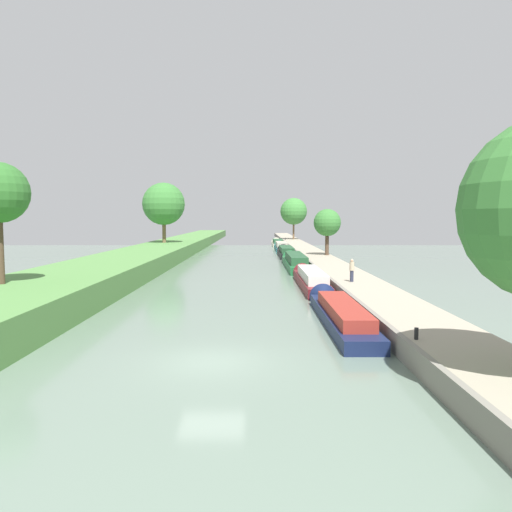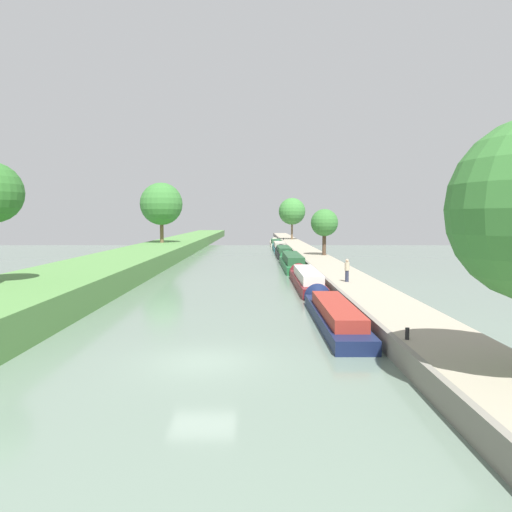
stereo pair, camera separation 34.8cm
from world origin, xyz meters
name	(u,v)px [view 2 (the right image)]	position (x,y,z in m)	size (l,w,h in m)	color
ground_plane	(205,362)	(0.00, 0.00, 0.00)	(160.00, 160.00, 0.00)	slate
right_towpath	(449,351)	(9.30, 0.00, 0.44)	(3.62, 260.00, 0.88)	#9E937F
stone_quay	(398,350)	(7.36, 0.00, 0.46)	(0.25, 260.00, 0.93)	gray
narrowboat_navy	(334,312)	(6.08, 7.32, 0.50)	(1.84, 13.01, 1.77)	#141E42
narrowboat_maroon	(308,279)	(6.06, 20.94, 0.59)	(1.82, 13.65, 1.94)	maroon
narrowboat_green	(293,261)	(5.99, 35.94, 0.65)	(2.07, 16.06, 2.18)	#1E6033
narrowboat_black	(285,252)	(5.99, 52.41, 0.57)	(2.08, 13.54, 2.05)	black
narrowboat_teal	(281,246)	(6.02, 66.58, 0.54)	(2.10, 12.08, 2.09)	#195B60
narrowboat_cream	(278,243)	(5.96, 79.16, 0.50)	(2.18, 12.41, 2.07)	beige
tree_rightbank_midnear	(326,223)	(10.48, 42.36, 4.86)	(3.36, 3.36, 5.70)	#4C3828
tree_rightbank_midfar	(294,211)	(9.74, 86.98, 6.85)	(5.71, 5.71, 8.84)	brown
tree_leftbank_downstream	(163,204)	(-12.18, 55.67, 7.56)	(6.35, 6.35, 9.00)	brown
person_walking	(349,270)	(8.61, 16.90, 1.75)	(0.34, 0.34, 1.66)	#282D42
mooring_bollard_near	(409,334)	(7.79, 0.02, 1.10)	(0.16, 0.16, 0.45)	black
mooring_bollard_far	(285,239)	(7.79, 84.18, 1.10)	(0.16, 0.16, 0.45)	black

